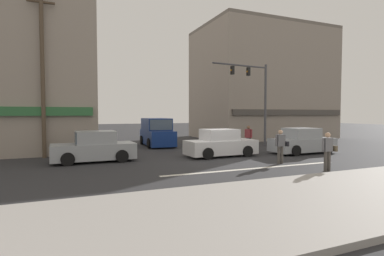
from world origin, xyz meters
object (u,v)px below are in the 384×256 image
(pedestrian_foreground_with_bag, at_px, (328,149))
(sedan_parked_curbside, at_px, (302,142))
(utility_pole_far_right, at_px, (255,98))
(pedestrian_mid_crossing, at_px, (281,144))
(van_crossing_center, at_px, (157,133))
(traffic_light_mast, at_px, (256,91))
(pedestrian_far_side, at_px, (248,136))
(sedan_approaching_near, at_px, (221,144))
(utility_pole_near_left, at_px, (43,74))
(sedan_crossing_rightbound, at_px, (94,148))

(pedestrian_foreground_with_bag, bearing_deg, sedan_parked_curbside, 56.87)
(utility_pole_far_right, distance_m, pedestrian_mid_crossing, 14.31)
(van_crossing_center, xyz_separation_m, pedestrian_foreground_with_bag, (3.84, -12.84, -0.05))
(traffic_light_mast, distance_m, van_crossing_center, 8.14)
(pedestrian_mid_crossing, height_order, pedestrian_far_side, same)
(sedan_parked_curbside, xyz_separation_m, pedestrian_mid_crossing, (-3.79, -2.60, 0.24))
(pedestrian_far_side, bearing_deg, sedan_approaching_near, -150.98)
(sedan_approaching_near, relative_size, pedestrian_far_side, 2.47)
(traffic_light_mast, relative_size, pedestrian_foreground_with_bag, 3.71)
(van_crossing_center, distance_m, sedan_parked_curbside, 10.58)
(van_crossing_center, xyz_separation_m, sedan_approaching_near, (1.78, -7.03, -0.29))
(pedestrian_foreground_with_bag, xyz_separation_m, pedestrian_mid_crossing, (-0.52, 2.40, 0.00))
(utility_pole_near_left, xyz_separation_m, utility_pole_far_right, (17.79, 5.49, -0.71))
(pedestrian_foreground_with_bag, bearing_deg, pedestrian_mid_crossing, 102.31)
(sedan_approaching_near, bearing_deg, pedestrian_mid_crossing, -65.72)
(traffic_light_mast, distance_m, pedestrian_far_side, 4.16)
(utility_pole_far_right, xyz_separation_m, pedestrian_mid_crossing, (-6.88, -12.19, -2.98))
(van_crossing_center, bearing_deg, pedestrian_mid_crossing, -72.37)
(van_crossing_center, bearing_deg, utility_pole_near_left, -153.81)
(pedestrian_foreground_with_bag, distance_m, pedestrian_mid_crossing, 2.46)
(utility_pole_near_left, height_order, utility_pole_far_right, utility_pole_near_left)
(utility_pole_far_right, bearing_deg, utility_pole_near_left, -162.86)
(utility_pole_far_right, height_order, sedan_parked_curbside, utility_pole_far_right)
(utility_pole_far_right, height_order, sedan_crossing_rightbound, utility_pole_far_right)
(utility_pole_near_left, relative_size, van_crossing_center, 1.91)
(utility_pole_far_right, xyz_separation_m, sedan_crossing_rightbound, (-15.34, -7.99, -3.22))
(van_crossing_center, relative_size, sedan_crossing_rightbound, 1.13)
(van_crossing_center, bearing_deg, pedestrian_foreground_with_bag, -73.34)
(sedan_parked_curbside, relative_size, pedestrian_mid_crossing, 2.46)
(van_crossing_center, relative_size, pedestrian_foreground_with_bag, 2.81)
(sedan_parked_curbside, bearing_deg, van_crossing_center, 132.19)
(sedan_crossing_rightbound, relative_size, pedestrian_foreground_with_bag, 2.48)
(utility_pole_near_left, xyz_separation_m, sedan_crossing_rightbound, (2.46, -2.50, -3.93))
(utility_pole_near_left, relative_size, pedestrian_far_side, 5.37)
(traffic_light_mast, height_order, van_crossing_center, traffic_light_mast)
(van_crossing_center, xyz_separation_m, pedestrian_far_side, (4.79, -5.36, -0.06))
(pedestrian_foreground_with_bag, bearing_deg, utility_pole_near_left, 141.48)
(sedan_crossing_rightbound, relative_size, pedestrian_mid_crossing, 2.48)
(sedan_parked_curbside, distance_m, pedestrian_mid_crossing, 4.60)
(utility_pole_far_right, xyz_separation_m, sedan_parked_curbside, (-3.09, -9.59, -3.22))
(van_crossing_center, xyz_separation_m, sedan_crossing_rightbound, (-5.14, -6.24, -0.29))
(sedan_approaching_near, distance_m, sedan_crossing_rightbound, 6.96)
(utility_pole_near_left, height_order, pedestrian_foreground_with_bag, utility_pole_near_left)
(sedan_crossing_rightbound, distance_m, pedestrian_mid_crossing, 9.44)
(traffic_light_mast, bearing_deg, pedestrian_foreground_with_bag, -106.62)
(traffic_light_mast, height_order, pedestrian_far_side, traffic_light_mast)
(utility_pole_far_right, bearing_deg, pedestrian_mid_crossing, -119.45)
(sedan_parked_curbside, bearing_deg, pedestrian_mid_crossing, -145.56)
(utility_pole_near_left, bearing_deg, utility_pole_far_right, 17.14)
(sedan_crossing_rightbound, bearing_deg, pedestrian_mid_crossing, -26.39)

